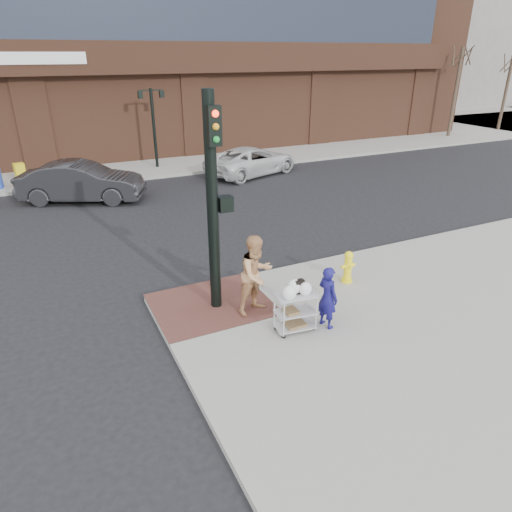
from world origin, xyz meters
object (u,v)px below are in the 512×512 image
utility_cart (295,309)px  fire_hydrant (348,266)px  pedestrian_tan (256,275)px  traffic_signal_pole (214,200)px  minivan_white (252,161)px  lamp_post (153,119)px  woman_blue (328,297)px  sedan_dark (81,182)px

utility_cart → fire_hydrant: size_ratio=1.36×
pedestrian_tan → utility_cart: size_ratio=1.59×
traffic_signal_pole → minivan_white: size_ratio=0.98×
lamp_post → woman_blue: lamp_post is taller
traffic_signal_pole → pedestrian_tan: size_ratio=2.61×
woman_blue → utility_cart: woman_blue is taller
woman_blue → sedan_dark: sedan_dark is taller
minivan_white → traffic_signal_pole: bearing=133.0°
sedan_dark → utility_cart: 13.02m
woman_blue → pedestrian_tan: 1.72m
sedan_dark → traffic_signal_pole: bearing=-146.3°
fire_hydrant → woman_blue: bearing=-137.7°
sedan_dark → fire_hydrant: 12.49m
utility_cart → fire_hydrant: bearing=30.1°
pedestrian_tan → minivan_white: 13.95m
woman_blue → sedan_dark: size_ratio=0.29×
woman_blue → minivan_white: woman_blue is taller
utility_cart → sedan_dark: bearing=103.2°
sedan_dark → minivan_white: size_ratio=0.99×
traffic_signal_pole → sedan_dark: traffic_signal_pole is taller
lamp_post → minivan_white: bearing=-37.6°
lamp_post → utility_cart: 17.13m
woman_blue → fire_hydrant: bearing=-59.1°
sedan_dark → minivan_white: bearing=-58.4°
pedestrian_tan → lamp_post: bearing=66.2°
pedestrian_tan → sedan_dark: (-2.57, 11.54, -0.28)m
lamp_post → traffic_signal_pole: size_ratio=0.80×
lamp_post → sedan_dark: 6.34m
woman_blue → fire_hydrant: size_ratio=1.64×
traffic_signal_pole → sedan_dark: bearing=99.5°
lamp_post → utility_cart: size_ratio=3.32×
lamp_post → sedan_dark: (-4.30, -4.30, -1.79)m
pedestrian_tan → minivan_white: pedestrian_tan is taller
woman_blue → utility_cart: (-0.72, 0.15, -0.18)m
lamp_post → sedan_dark: lamp_post is taller
woman_blue → utility_cart: 0.76m
pedestrian_tan → utility_cart: 1.27m
woman_blue → lamp_post: bearing=-13.4°
pedestrian_tan → minivan_white: (5.88, 12.64, -0.40)m
traffic_signal_pole → fire_hydrant: traffic_signal_pole is taller
minivan_white → lamp_post: bearing=34.2°
traffic_signal_pole → utility_cart: size_ratio=4.15×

